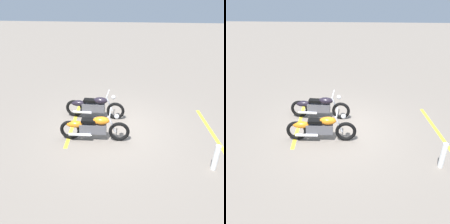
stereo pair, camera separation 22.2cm
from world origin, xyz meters
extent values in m
plane|color=slate|center=(0.00, 0.00, 0.00)|extent=(60.00, 60.00, 0.00)
torus|color=black|center=(0.24, -0.70, 0.34)|extent=(0.67, 0.13, 0.67)
torus|color=black|center=(-1.32, -0.75, 0.34)|extent=(0.67, 0.13, 0.67)
cube|color=#59595E|center=(-0.59, -0.73, 0.42)|extent=(0.85, 0.24, 0.32)
ellipsoid|color=orange|center=(-0.32, -0.72, 0.72)|extent=(0.53, 0.30, 0.24)
ellipsoid|color=orange|center=(-1.16, -0.74, 0.56)|extent=(0.57, 0.26, 0.22)
cube|color=black|center=(-0.72, -0.73, 0.70)|extent=(0.45, 0.25, 0.09)
cylinder|color=silver|center=(0.01, -0.71, 0.60)|extent=(0.27, 0.06, 0.56)
cylinder|color=silver|center=(-0.04, -0.71, 1.02)|extent=(0.05, 0.62, 0.04)
sphere|color=silver|center=(0.16, -0.70, 0.88)|extent=(0.15, 0.15, 0.15)
cylinder|color=silver|center=(-0.98, -0.88, 0.26)|extent=(0.70, 0.11, 0.09)
torus|color=black|center=(0.02, 0.69, 0.34)|extent=(0.67, 0.14, 0.67)
torus|color=black|center=(-1.54, 0.76, 0.34)|extent=(0.67, 0.14, 0.67)
cube|color=#59595E|center=(-0.81, 0.73, 0.42)|extent=(0.85, 0.25, 0.32)
ellipsoid|color=black|center=(-0.54, 0.72, 0.72)|extent=(0.53, 0.30, 0.24)
ellipsoid|color=black|center=(-1.38, 0.75, 0.56)|extent=(0.57, 0.26, 0.22)
cube|color=black|center=(-0.94, 0.73, 0.70)|extent=(0.45, 0.26, 0.09)
cylinder|color=silver|center=(-0.21, 0.70, 0.60)|extent=(0.27, 0.07, 0.56)
cylinder|color=silver|center=(-0.26, 0.71, 1.02)|extent=(0.06, 0.62, 0.04)
sphere|color=silver|center=(-0.06, 0.70, 0.88)|extent=(0.15, 0.15, 0.15)
cylinder|color=silver|center=(-1.22, 0.60, 0.26)|extent=(0.70, 0.12, 0.09)
cylinder|color=white|center=(2.87, -1.80, 0.39)|extent=(0.14, 0.14, 0.77)
cube|color=yellow|center=(-1.48, 0.30, 0.00)|extent=(0.34, 3.20, 0.01)
cube|color=yellow|center=(3.36, 0.07, 0.00)|extent=(0.34, 3.20, 0.01)
camera|label=1|loc=(0.60, -6.80, 4.29)|focal=36.83mm
camera|label=2|loc=(0.38, -6.82, 4.29)|focal=36.83mm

